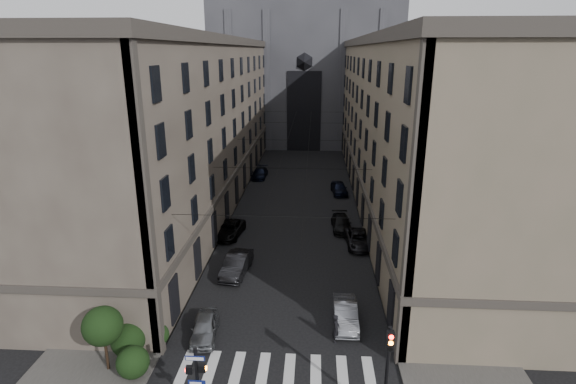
% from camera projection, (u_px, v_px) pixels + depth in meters
% --- Properties ---
extents(sidewalk_left, '(7.00, 80.00, 0.15)m').
position_uv_depth(sidewalk_left, '(213.00, 197.00, 55.52)').
color(sidewalk_left, '#383533').
rests_on(sidewalk_left, ground).
extents(sidewalk_right, '(7.00, 80.00, 0.15)m').
position_uv_depth(sidewalk_right, '(384.00, 200.00, 54.33)').
color(sidewalk_right, '#383533').
rests_on(sidewalk_right, ground).
extents(zebra_crossing, '(11.00, 3.20, 0.01)m').
position_uv_depth(zebra_crossing, '(276.00, 371.00, 25.44)').
color(zebra_crossing, beige).
rests_on(zebra_crossing, ground).
extents(building_left, '(13.60, 60.60, 18.85)m').
position_uv_depth(building_left, '(184.00, 122.00, 52.89)').
color(building_left, '#463E36').
rests_on(building_left, ground).
extents(building_right, '(13.60, 60.60, 18.85)m').
position_uv_depth(building_right, '(415.00, 124.00, 51.37)').
color(building_right, brown).
rests_on(building_right, ground).
extents(gothic_tower, '(35.00, 23.00, 58.00)m').
position_uv_depth(gothic_tower, '(306.00, 48.00, 86.66)').
color(gothic_tower, '#2D2D33').
rests_on(gothic_tower, ground).
extents(pedestrian_signal_left, '(1.02, 0.38, 4.00)m').
position_uv_depth(pedestrian_signal_left, '(197.00, 378.00, 21.61)').
color(pedestrian_signal_left, black).
rests_on(pedestrian_signal_left, ground).
extents(traffic_light_right, '(0.34, 0.50, 5.20)m').
position_uv_depth(traffic_light_right, '(388.00, 363.00, 21.20)').
color(traffic_light_right, black).
rests_on(traffic_light_right, ground).
extents(shrub_cluster, '(3.90, 4.40, 3.90)m').
position_uv_depth(shrub_cluster, '(123.00, 339.00, 25.40)').
color(shrub_cluster, black).
rests_on(shrub_cluster, sidewalk_left).
extents(tram_wires, '(14.00, 60.00, 0.43)m').
position_uv_depth(tram_wires, '(298.00, 141.00, 52.41)').
color(tram_wires, black).
rests_on(tram_wires, ground).
extents(car_left_near, '(1.94, 4.04, 1.33)m').
position_uv_depth(car_left_near, '(205.00, 327.00, 28.37)').
color(car_left_near, slate).
rests_on(car_left_near, ground).
extents(car_left_midnear, '(2.22, 5.04, 1.61)m').
position_uv_depth(car_left_midnear, '(236.00, 264.00, 36.39)').
color(car_left_midnear, black).
rests_on(car_left_midnear, ground).
extents(car_left_midfar, '(2.78, 5.09, 1.35)m').
position_uv_depth(car_left_midfar, '(229.00, 229.00, 43.83)').
color(car_left_midfar, black).
rests_on(car_left_midfar, ground).
extents(car_left_far, '(2.10, 4.79, 1.37)m').
position_uv_depth(car_left_far, '(260.00, 173.00, 63.95)').
color(car_left_far, black).
rests_on(car_left_far, ground).
extents(car_right_near, '(1.57, 4.39, 1.44)m').
position_uv_depth(car_right_near, '(345.00, 314.00, 29.72)').
color(car_right_near, gray).
rests_on(car_right_near, ground).
extents(car_right_midnear, '(2.52, 4.91, 1.33)m').
position_uv_depth(car_right_midnear, '(358.00, 239.00, 41.61)').
color(car_right_midnear, black).
rests_on(car_right_midnear, ground).
extents(car_right_midfar, '(2.10, 4.71, 1.34)m').
position_uv_depth(car_right_midfar, '(341.00, 223.00, 45.39)').
color(car_right_midfar, black).
rests_on(car_right_midfar, ground).
extents(car_right_far, '(2.27, 4.63, 1.52)m').
position_uv_depth(car_right_far, '(339.00, 188.00, 56.75)').
color(car_right_far, black).
rests_on(car_right_far, ground).
extents(pedestrian, '(0.54, 0.74, 1.85)m').
position_uv_depth(pedestrian, '(336.00, 328.00, 27.82)').
color(pedestrian, black).
rests_on(pedestrian, ground).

